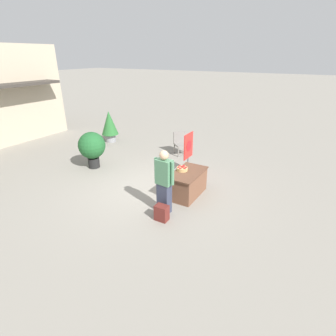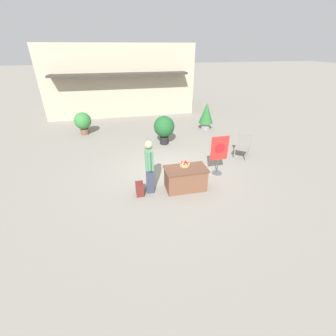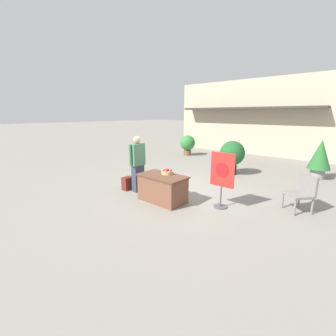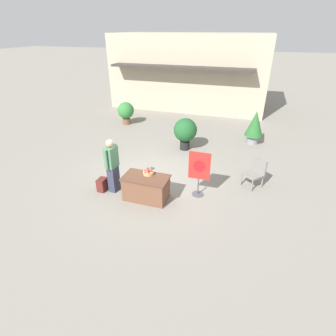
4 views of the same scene
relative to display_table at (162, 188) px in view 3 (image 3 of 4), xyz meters
The scene contains 11 objects.
ground_plane 1.22m from the display_table, 101.03° to the left, with size 120.00×120.00×0.00m, color gray.
storefront_building 11.47m from the display_table, 97.61° to the left, with size 9.59×5.02×4.41m.
display_table is the anchor object (origin of this frame).
apple_basket 0.48m from the display_table, 85.20° to the left, with size 0.33×0.33×0.16m.
person_visitor 1.28m from the display_table, behind, with size 0.30×0.61×1.77m.
backpack 1.54m from the display_table, behind, with size 0.24×0.34×0.42m.
poster_board 1.68m from the display_table, 25.42° to the left, with size 0.66×0.36×1.47m.
patio_chair 3.61m from the display_table, 30.60° to the left, with size 0.78×0.78×0.94m.
potted_plant_far_right 4.02m from the display_table, 87.96° to the left, with size 0.99×0.99×1.37m.
potted_plant_near_left 7.33m from the display_table, 121.04° to the left, with size 0.88×0.88×1.19m.
potted_plant_near_right 6.33m from the display_table, 62.60° to the left, with size 0.79×0.79×1.50m.
Camera 3 is at (4.32, -5.55, 2.43)m, focal length 24.00 mm.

